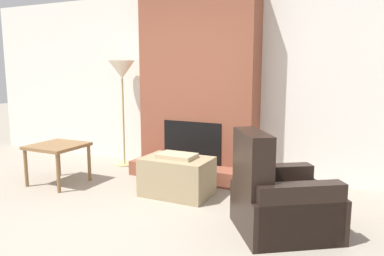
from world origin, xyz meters
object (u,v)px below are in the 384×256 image
object	(u,v)px
ottoman	(177,176)
side_table	(57,150)
armchair	(278,203)
floor_lamp_left	(122,74)

from	to	relation	value
ottoman	side_table	bearing A→B (deg)	-170.52
armchair	side_table	size ratio (longest dim) A/B	1.78
side_table	ottoman	bearing A→B (deg)	9.48
armchair	side_table	world-z (taller)	armchair
ottoman	floor_lamp_left	world-z (taller)	floor_lamp_left
ottoman	floor_lamp_left	distance (m)	2.04
armchair	side_table	bearing A→B (deg)	51.34
ottoman	side_table	world-z (taller)	side_table
armchair	floor_lamp_left	xyz separation A→B (m)	(-2.72, 1.39, 1.13)
ottoman	armchair	xyz separation A→B (m)	(1.31, -0.50, 0.05)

